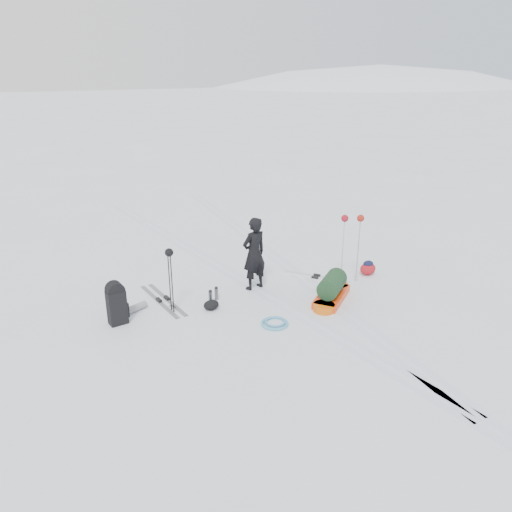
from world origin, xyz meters
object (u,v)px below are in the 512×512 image
object	(u,v)px
expedition_rucksack	(119,303)
ski_poles_black	(170,260)
skier	(254,254)
pulk_sled	(332,290)

from	to	relation	value
expedition_rucksack	ski_poles_black	size ratio (longest dim) A/B	0.65
skier	ski_poles_black	bearing A→B (deg)	-4.43
pulk_sled	ski_poles_black	world-z (taller)	ski_poles_black
pulk_sled	expedition_rucksack	bearing A→B (deg)	126.71
skier	expedition_rucksack	world-z (taller)	skier
skier	ski_poles_black	distance (m)	1.97
expedition_rucksack	ski_poles_black	world-z (taller)	ski_poles_black
expedition_rucksack	ski_poles_black	xyz separation A→B (m)	(1.02, -0.10, 0.69)
skier	expedition_rucksack	size ratio (longest dim) A/B	1.88
skier	pulk_sled	distance (m)	1.81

